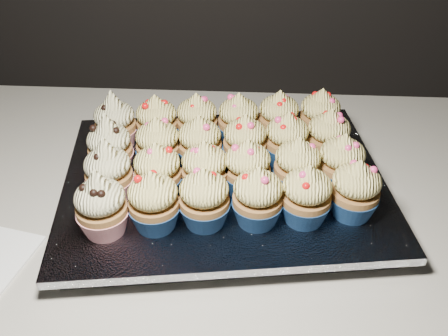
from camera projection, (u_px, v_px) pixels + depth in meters
The scene contains 27 objects.
worktop at pixel (255, 199), 0.75m from camera, with size 2.44×0.64×0.04m, color beige.
baking_tray at pixel (224, 190), 0.72m from camera, with size 0.41×0.31×0.02m, color black.
foil_lining at pixel (224, 180), 0.71m from camera, with size 0.45×0.35×0.01m, color silver.
cupcake_0 at pixel (101, 206), 0.59m from camera, with size 0.06×0.06×0.10m.
cupcake_1 at pixel (154, 202), 0.60m from camera, with size 0.06×0.06×0.08m.
cupcake_2 at pixel (204, 199), 0.60m from camera, with size 0.06×0.06×0.08m.
cupcake_3 at pixel (258, 198), 0.61m from camera, with size 0.06×0.06×0.08m.
cupcake_4 at pixel (306, 196), 0.61m from camera, with size 0.06×0.06×0.08m.
cupcake_5 at pixel (355, 190), 0.62m from camera, with size 0.06×0.06×0.08m.
cupcake_6 at pixel (109, 172), 0.64m from camera, with size 0.06×0.06×0.10m.
cupcake_7 at pixel (158, 172), 0.65m from camera, with size 0.06×0.06×0.08m.
cupcake_8 at pixel (205, 170), 0.65m from camera, with size 0.06×0.06×0.08m.
cupcake_9 at pixel (247, 168), 0.65m from camera, with size 0.06×0.06×0.08m.
cupcake_10 at pixel (297, 166), 0.66m from camera, with size 0.06×0.06×0.08m.
cupcake_11 at pixel (341, 163), 0.66m from camera, with size 0.06×0.06×0.08m.
cupcake_12 at pixel (110, 147), 0.69m from camera, with size 0.06×0.06×0.10m.
cupcake_13 at pixel (158, 145), 0.70m from camera, with size 0.06×0.06×0.08m.
cupcake_14 at pixel (200, 144), 0.70m from camera, with size 0.06×0.06×0.08m.
cupcake_15 at pixel (245, 143), 0.70m from camera, with size 0.06×0.06×0.08m.
cupcake_16 at pixel (287, 140), 0.71m from camera, with size 0.06×0.06×0.08m.
cupcake_17 at pixel (328, 137), 0.72m from camera, with size 0.06×0.06×0.08m.
cupcake_18 at pixel (115, 123), 0.74m from camera, with size 0.06×0.06×0.10m.
cupcake_19 at pixel (157, 122), 0.75m from camera, with size 0.06×0.06×0.08m.
cupcake_20 at pixel (197, 120), 0.75m from camera, with size 0.06×0.06×0.08m.
cupcake_21 at pixel (238, 120), 0.75m from camera, with size 0.06×0.06×0.08m.
cupcake_22 at pixel (279, 117), 0.76m from camera, with size 0.06×0.06×0.08m.
cupcake_23 at pixel (320, 116), 0.76m from camera, with size 0.06×0.06×0.08m.
Camera 1 is at (-0.01, 1.13, 1.36)m, focal length 40.00 mm.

